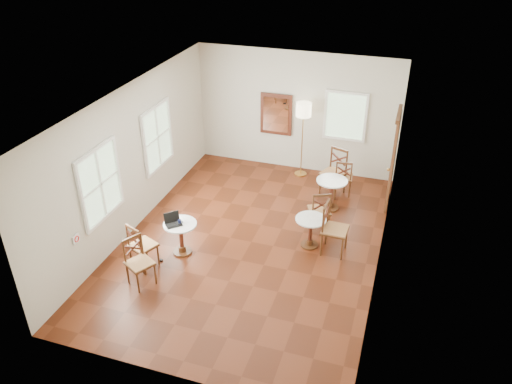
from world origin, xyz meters
TOP-DOWN VIEW (x-y plane):
  - ground at (0.00, 0.00)m, footprint 7.00×7.00m
  - room_shell at (-0.06, 0.27)m, footprint 5.02×7.02m
  - cafe_table_near at (-1.18, -0.75)m, footprint 0.64×0.64m
  - cafe_table_mid at (1.14, 0.24)m, footprint 0.61×0.61m
  - cafe_table_back at (1.26, 1.77)m, footprint 0.68×0.68m
  - chair_near_a at (-1.68, -1.36)m, footprint 0.57×0.57m
  - chair_near_b at (-1.48, -1.80)m, footprint 0.58×0.58m
  - chair_mid_a at (1.19, 0.85)m, footprint 0.58×0.58m
  - chair_mid_b at (1.60, 0.18)m, footprint 0.51×0.51m
  - chair_back_a at (1.41, 2.51)m, footprint 0.45×0.45m
  - chair_back_b at (1.19, 2.47)m, footprint 0.65×0.65m
  - floor_lamp at (0.26, 3.15)m, footprint 0.37×0.37m
  - laptop at (-1.30, -0.79)m, footprint 0.39×0.38m
  - mouse at (-1.16, -0.80)m, footprint 0.09×0.07m
  - navy_mug at (-1.18, -0.74)m, footprint 0.10×0.07m
  - water_glass at (-1.20, -0.85)m, footprint 0.05×0.05m
  - power_adapter at (-1.46, -1.13)m, footprint 0.09×0.05m

SIDE VIEW (x-z plane):
  - ground at x=0.00m, z-range 0.00..0.00m
  - power_adapter at x=-1.46m, z-range 0.00..0.03m
  - cafe_table_mid at x=1.14m, z-range 0.08..0.72m
  - cafe_table_near at x=-1.18m, z-range 0.08..0.75m
  - chair_back_a at x=1.41m, z-range 0.00..0.89m
  - cafe_table_back at x=1.26m, z-range 0.09..0.80m
  - chair_near_b at x=-1.48m, z-range 0.00..0.93m
  - chair_mid_a at x=1.19m, z-range 0.00..0.94m
  - chair_near_a at x=-1.68m, z-range 0.00..0.95m
  - chair_mid_b at x=1.60m, z-range 0.00..1.06m
  - chair_back_b at x=1.19m, z-range 0.00..1.09m
  - mouse at x=-1.16m, z-range 0.67..0.71m
  - navy_mug at x=-1.18m, z-range 0.67..0.75m
  - water_glass at x=-1.20m, z-range 0.67..0.76m
  - laptop at x=-1.30m, z-range 0.62..0.83m
  - floor_lamp at x=0.26m, z-range 0.65..2.54m
  - room_shell at x=-0.06m, z-range 0.38..3.39m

